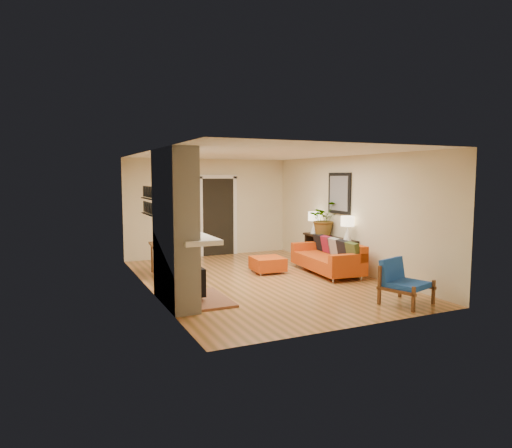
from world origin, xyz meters
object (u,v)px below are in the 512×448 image
at_px(ottoman, 268,264).
at_px(lamp_near, 347,225).
at_px(dining_table, 169,250).
at_px(console_table, 329,243).
at_px(blue_chair, 401,280).
at_px(sofa, 330,257).
at_px(lamp_far, 314,220).
at_px(houseplant, 324,219).

height_order(ottoman, lamp_near, lamp_near).
xyz_separation_m(dining_table, console_table, (3.65, -0.73, 0.03)).
distance_m(blue_chair, dining_table, 4.90).
distance_m(sofa, blue_chair, 2.59).
bearing_deg(ottoman, lamp_far, 21.40).
distance_m(lamp_near, lamp_far, 1.38).
bearing_deg(blue_chair, houseplant, 79.47).
distance_m(console_table, lamp_far, 0.83).
distance_m(blue_chair, lamp_near, 2.58).
bearing_deg(lamp_near, console_table, 90.00).
xyz_separation_m(console_table, lamp_far, (0.00, 0.67, 0.49)).
height_order(dining_table, lamp_far, lamp_far).
bearing_deg(dining_table, houseplant, -7.84).
bearing_deg(sofa, lamp_far, 74.30).
relative_size(blue_chair, lamp_far, 1.67).
bearing_deg(lamp_far, ottoman, -158.60).
bearing_deg(ottoman, blue_chair, -73.18).
distance_m(dining_table, houseplant, 3.72).
height_order(sofa, lamp_near, lamp_near).
height_order(lamp_near, houseplant, houseplant).
distance_m(dining_table, lamp_near, 3.96).
bearing_deg(lamp_far, blue_chair, -99.47).
distance_m(ottoman, dining_table, 2.20).
bearing_deg(console_table, lamp_near, -90.00).
bearing_deg(sofa, console_table, 58.12).
bearing_deg(dining_table, lamp_far, -0.89).
distance_m(ottoman, lamp_far, 1.92).
bearing_deg(sofa, dining_table, 158.89).
xyz_separation_m(ottoman, dining_table, (-2.06, 0.68, 0.35)).
height_order(sofa, blue_chair, sofa).
bearing_deg(blue_chair, ottoman, 106.82).
relative_size(ottoman, dining_table, 0.45).
bearing_deg(houseplant, console_table, -87.45).
bearing_deg(blue_chair, sofa, 83.58).
relative_size(ottoman, houseplant, 0.87).
distance_m(ottoman, console_table, 1.64).
bearing_deg(lamp_near, blue_chair, -104.70).
distance_m(blue_chair, lamp_far, 3.90).
xyz_separation_m(sofa, houseplant, (0.33, 0.78, 0.79)).
relative_size(blue_chair, houseplant, 1.10).
distance_m(dining_table, lamp_far, 3.69).
relative_size(sofa, blue_chair, 2.27).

